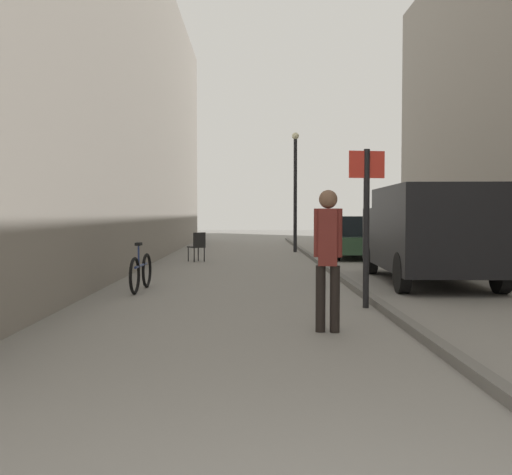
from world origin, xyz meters
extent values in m
plane|color=gray|center=(0.00, 12.00, 0.00)|extent=(80.00, 80.00, 0.00)
cube|color=gray|center=(-5.25, 12.00, 5.16)|extent=(3.30, 40.00, 10.32)
cube|color=#615F5B|center=(1.58, 12.00, 0.06)|extent=(0.16, 40.00, 0.12)
cylinder|color=black|center=(0.56, 5.51, 0.44)|extent=(0.13, 0.13, 0.87)
cylinder|color=black|center=(0.37, 5.54, 0.44)|extent=(0.13, 0.13, 0.87)
cube|color=maroon|center=(0.47, 5.53, 1.25)|extent=(0.27, 0.24, 0.74)
cylinder|color=maroon|center=(0.60, 5.51, 1.30)|extent=(0.10, 0.10, 0.63)
cylinder|color=maroon|center=(0.34, 5.55, 1.30)|extent=(0.10, 0.10, 0.63)
sphere|color=brown|center=(0.47, 5.53, 1.74)|extent=(0.24, 0.24, 0.24)
cube|color=black|center=(3.40, 10.39, 1.23)|extent=(2.25, 3.86, 1.79)
cube|color=black|center=(3.52, 13.01, 1.01)|extent=(2.16, 1.56, 1.34)
cube|color=black|center=(3.54, 13.52, 1.31)|extent=(1.76, 0.12, 0.59)
cylinder|color=black|center=(2.56, 12.90, 0.40)|extent=(0.25, 0.81, 0.80)
cylinder|color=black|center=(4.46, 12.82, 0.40)|extent=(0.25, 0.81, 0.80)
cylinder|color=black|center=(2.41, 9.25, 0.40)|extent=(0.25, 0.81, 0.80)
cylinder|color=black|center=(4.30, 9.17, 0.40)|extent=(0.25, 0.81, 0.80)
cube|color=#335138|center=(3.10, 18.52, 0.49)|extent=(1.80, 4.20, 0.55)
cube|color=black|center=(3.10, 18.52, 1.11)|extent=(1.51, 2.52, 0.68)
cylinder|color=black|center=(2.28, 19.95, 0.32)|extent=(0.20, 0.64, 0.64)
cylinder|color=black|center=(3.92, 19.95, 0.32)|extent=(0.20, 0.64, 0.64)
cylinder|color=black|center=(2.28, 17.10, 0.32)|extent=(0.20, 0.64, 0.64)
cylinder|color=black|center=(3.92, 17.09, 0.32)|extent=(0.20, 0.64, 0.64)
cylinder|color=black|center=(1.36, 7.50, 1.30)|extent=(0.10, 0.10, 2.60)
cube|color=red|center=(1.36, 7.50, 2.35)|extent=(0.60, 0.12, 0.44)
cylinder|color=black|center=(1.25, 21.41, 2.25)|extent=(0.14, 0.14, 4.50)
sphere|color=beige|center=(1.25, 21.41, 4.62)|extent=(0.28, 0.28, 0.28)
torus|color=black|center=(-2.71, 10.18, 0.36)|extent=(0.09, 0.72, 0.72)
torus|color=black|center=(-2.76, 9.13, 0.36)|extent=(0.09, 0.72, 0.72)
cylinder|color=navy|center=(-2.73, 9.66, 0.51)|extent=(0.09, 0.95, 0.05)
cylinder|color=navy|center=(-2.74, 9.47, 0.73)|extent=(0.04, 0.04, 0.40)
cube|color=black|center=(-2.74, 9.47, 0.95)|extent=(0.11, 0.24, 0.06)
cylinder|color=black|center=(-2.54, 16.86, 0.23)|extent=(0.04, 0.04, 0.45)
cylinder|color=black|center=(-2.24, 17.08, 0.23)|extent=(0.04, 0.04, 0.45)
cylinder|color=black|center=(-2.32, 16.55, 0.23)|extent=(0.04, 0.04, 0.45)
cylinder|color=black|center=(-2.02, 16.77, 0.23)|extent=(0.04, 0.04, 0.45)
cube|color=black|center=(-2.28, 16.81, 0.47)|extent=(0.61, 0.61, 0.04)
cube|color=black|center=(-2.16, 16.65, 0.71)|extent=(0.38, 0.29, 0.45)
camera|label=1|loc=(-0.55, -2.13, 1.56)|focal=41.42mm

